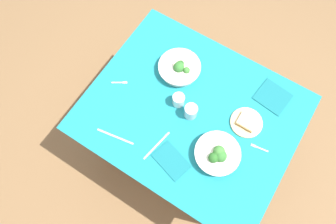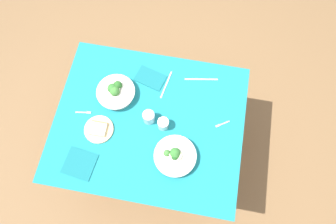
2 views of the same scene
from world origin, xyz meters
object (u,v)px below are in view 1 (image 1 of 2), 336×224
Objects in this scene: napkin_folded_upper at (171,161)px; napkin_folded_lower at (273,97)px; water_glass_side at (191,111)px; fork_by_near_bowl at (259,148)px; fork_by_far_bowl at (120,83)px; table_knife_left at (157,145)px; water_glass_center at (179,100)px; bread_side_plate at (246,122)px; table_knife_right at (115,137)px; broccoli_bowl_near at (217,154)px; broccoli_bowl_far at (180,68)px.

napkin_folded_upper is 0.70m from napkin_folded_lower.
fork_by_near_bowl is (0.41, 0.03, -0.04)m from water_glass_side.
fork_by_far_bowl is 0.42× the size of table_knife_left.
fork_by_near_bowl is at bearing 0.60° from water_glass_center.
fork_by_near_bowl is at bearing 4.18° from water_glass_side.
bread_side_plate reaches higher than fork_by_far_bowl.
bread_side_plate reaches higher than napkin_folded_upper.
water_glass_side is at bearing -139.90° from table_knife_right.
broccoli_bowl_near is 0.49m from napkin_folded_lower.
broccoli_bowl_far is 0.55m from broccoli_bowl_near.
napkin_folded_upper is at bearing -115.36° from napkin_folded_lower.
fork_by_far_bowl and table_knife_left have the same top height.
broccoli_bowl_near is 2.78× the size of water_glass_side.
napkin_folded_lower is (0.44, 0.32, -0.03)m from water_glass_center.
fork_by_far_bowl is 0.48× the size of napkin_folded_lower.
bread_side_plate is 0.73m from table_knife_right.
broccoli_bowl_far is 2.86× the size of water_glass_side.
napkin_folded_lower is at bearing 64.64° from napkin_folded_upper.
broccoli_bowl_far is at bearing 117.03° from napkin_folded_upper.
fork_by_far_bowl and table_knife_right have the same top height.
fork_by_near_bowl is 0.55× the size of napkin_folded_lower.
water_glass_center reaches higher than napkin_folded_lower.
bread_side_plate is 0.76m from fork_by_far_bowl.
napkin_folded_upper is (0.33, 0.05, 0.00)m from table_knife_right.
napkin_folded_lower is (0.80, 0.40, 0.00)m from fork_by_far_bowl.
table_knife_right is (-0.52, -0.20, -0.03)m from broccoli_bowl_near.
broccoli_bowl_far reaches higher than napkin_folded_upper.
broccoli_bowl_near is 1.36× the size of bread_side_plate.
broccoli_bowl_far is 0.55m from table_knife_right.
broccoli_bowl_far reaches higher than bread_side_plate.
water_glass_side is at bearing -4.49° from fork_by_near_bowl.
broccoli_bowl_far is 0.55m from napkin_folded_upper.
fork_by_near_bowl is at bearing -162.11° from table_knife_right.
table_knife_left is at bearing -157.57° from broccoli_bowl_near.
bread_side_plate is at bearing 59.21° from napkin_folded_upper.
water_glass_side is at bearing -157.33° from bread_side_plate.
broccoli_bowl_near is 2.86× the size of fork_by_far_bowl.
table_knife_left is at bearing 22.33° from fork_by_near_bowl.
napkin_folded_upper is at bearing -64.77° from water_glass_center.
water_glass_side is (0.20, -0.21, 0.01)m from broccoli_bowl_far.
napkin_folded_upper is at bearing 179.06° from table_knife_right.
fork_by_far_bowl is 0.33m from table_knife_right.
water_glass_center is at bearing 165.44° from water_glass_side.
broccoli_bowl_near is 0.70m from fork_by_far_bowl.
napkin_folded_upper is at bearing -80.06° from water_glass_side.
table_knife_left is 1.13× the size of napkin_folded_lower.
water_glass_side is (0.10, -0.02, 0.01)m from water_glass_center.
table_knife_left is (-0.06, -0.25, -0.04)m from water_glass_side.
napkin_folded_lower is (-0.06, 0.32, 0.00)m from fork_by_near_bowl.
broccoli_bowl_near is 0.24m from fork_by_near_bowl.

